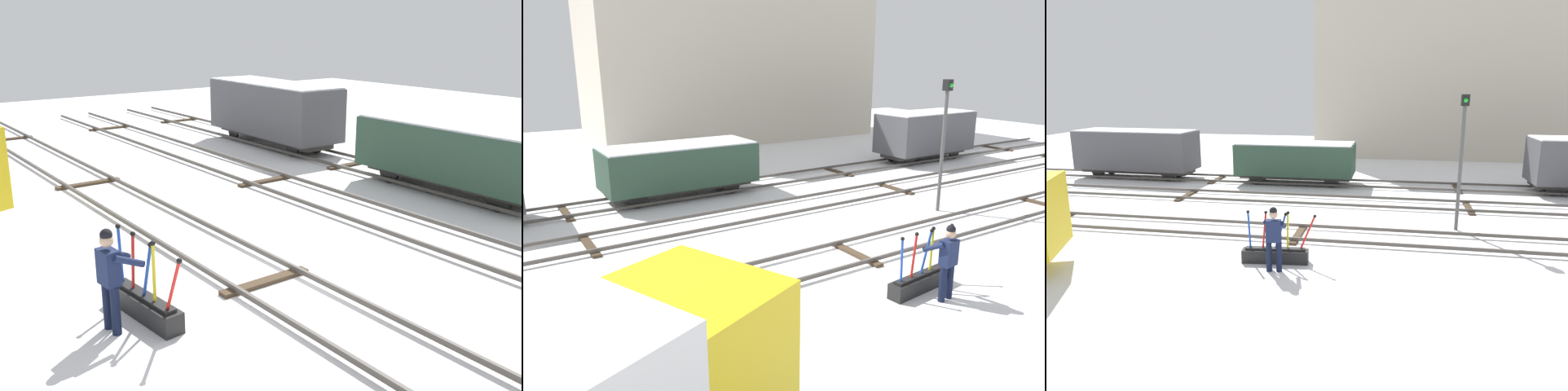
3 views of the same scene
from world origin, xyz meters
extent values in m
plane|color=white|center=(0.00, 0.00, 0.00)|extent=(60.00, 60.00, 0.00)
cube|color=#4C4742|center=(0.00, -0.72, 0.13)|extent=(44.00, 0.07, 0.10)
cube|color=#4C4742|center=(0.00, 0.72, 0.13)|extent=(44.00, 0.07, 0.10)
cube|color=#423323|center=(-8.80, 0.00, 0.04)|extent=(0.24, 1.94, 0.08)
cube|color=#423323|center=(0.00, 0.00, 0.04)|extent=(0.24, 1.94, 0.08)
cube|color=#4C4742|center=(0.00, 3.75, 0.13)|extent=(44.00, 0.07, 0.10)
cube|color=#4C4742|center=(0.00, 5.19, 0.13)|extent=(44.00, 0.07, 0.10)
cube|color=#423323|center=(-5.87, 4.47, 0.04)|extent=(0.24, 1.94, 0.08)
cube|color=#423323|center=(5.87, 4.47, 0.04)|extent=(0.24, 1.94, 0.08)
cube|color=#4C4742|center=(0.00, 7.35, 0.13)|extent=(44.00, 0.07, 0.10)
cube|color=#4C4742|center=(0.00, 8.79, 0.13)|extent=(44.00, 0.07, 0.10)
cube|color=#423323|center=(-5.87, 8.07, 0.04)|extent=(0.24, 1.94, 0.08)
cube|color=#423323|center=(5.87, 8.07, 0.04)|extent=(0.24, 1.94, 0.08)
cube|color=black|center=(-0.15, -2.40, 0.18)|extent=(1.83, 0.53, 0.36)
cube|color=black|center=(-0.15, -2.40, 0.39)|extent=(1.63, 0.35, 0.06)
cylinder|color=#1E47B7|center=(-0.84, -2.47, 0.88)|extent=(0.11, 0.07, 1.05)
sphere|color=black|center=(-0.86, -2.47, 1.41)|extent=(0.09, 0.09, 0.09)
cylinder|color=red|center=(-0.43, -2.43, 0.88)|extent=(0.16, 0.07, 1.05)
sphere|color=black|center=(-0.38, -2.43, 1.41)|extent=(0.09, 0.09, 0.09)
cylinder|color=#1E47B7|center=(0.00, -2.39, 0.86)|extent=(0.35, 0.09, 1.02)
sphere|color=black|center=(0.15, -2.37, 1.37)|extent=(0.09, 0.09, 0.09)
cylinder|color=yellow|center=(0.20, -2.37, 0.88)|extent=(0.08, 0.06, 1.05)
sphere|color=black|center=(0.21, -2.37, 1.41)|extent=(0.09, 0.09, 0.09)
cylinder|color=red|center=(0.72, -2.32, 0.85)|extent=(0.45, 0.10, 0.99)
sphere|color=black|center=(0.92, -2.30, 1.33)|extent=(0.09, 0.09, 0.09)
cylinder|color=#111831|center=(-0.15, -3.03, 0.40)|extent=(0.15, 0.15, 0.81)
cylinder|color=#111831|center=(0.11, -3.01, 0.40)|extent=(0.15, 0.15, 0.81)
cube|color=#192347|center=(-0.02, -3.02, 1.10)|extent=(0.40, 0.28, 0.57)
sphere|color=tan|center=(-0.02, -3.02, 1.53)|extent=(0.22, 0.22, 0.22)
sphere|color=black|center=(-0.02, -3.02, 1.62)|extent=(0.20, 0.20, 0.20)
cylinder|color=#192347|center=(-0.25, -2.80, 1.20)|extent=(0.16, 0.54, 0.35)
cylinder|color=#192347|center=(0.17, -2.76, 1.19)|extent=(0.16, 0.54, 0.33)
cube|color=black|center=(-5.54, -3.87, 1.83)|extent=(0.71, 1.67, 0.76)
cylinder|color=#4C4C4C|center=(5.05, 1.57, 2.04)|extent=(0.12, 0.12, 4.07)
cube|color=black|center=(5.05, 1.57, 4.25)|extent=(0.24, 0.24, 0.36)
sphere|color=green|center=(5.05, 1.44, 4.25)|extent=(0.14, 0.14, 0.14)
cube|color=beige|center=(6.64, 19.70, 6.13)|extent=(17.97, 5.98, 12.26)
cube|color=#2D2B28|center=(-1.76, 8.07, 0.40)|extent=(5.36, 1.36, 0.20)
cube|color=#284233|center=(-1.76, 8.07, 1.23)|extent=(5.65, 2.25, 1.45)
cube|color=silver|center=(-1.76, 8.07, 1.98)|extent=(5.53, 2.16, 0.06)
cylinder|color=black|center=(-3.59, 7.44, 0.35)|extent=(0.70, 0.10, 0.70)
cylinder|color=black|center=(-3.60, 8.67, 0.35)|extent=(0.70, 0.10, 0.70)
cylinder|color=black|center=(0.07, 7.46, 0.35)|extent=(0.70, 0.10, 0.70)
cylinder|color=black|center=(0.06, 8.69, 0.35)|extent=(0.70, 0.10, 0.70)
cylinder|color=black|center=(9.81, 7.42, 0.35)|extent=(0.70, 0.11, 0.70)
cylinder|color=black|center=(9.79, 8.66, 0.35)|extent=(0.70, 0.11, 0.70)
cube|color=#2D2B28|center=(-10.15, 8.07, 0.40)|extent=(5.86, 1.42, 0.20)
cube|color=#4C4C51|center=(-10.15, 8.07, 1.46)|extent=(6.20, 2.24, 1.91)
cube|color=silver|center=(-10.15, 8.07, 2.44)|extent=(6.07, 2.16, 0.06)
cylinder|color=black|center=(-12.16, 7.58, 0.35)|extent=(0.70, 0.12, 0.70)
cylinder|color=black|center=(-12.12, 8.69, 0.35)|extent=(0.70, 0.12, 0.70)
cylinder|color=black|center=(-8.18, 7.44, 0.35)|extent=(0.70, 0.12, 0.70)
cylinder|color=black|center=(-8.14, 8.56, 0.35)|extent=(0.70, 0.12, 0.70)
camera|label=1|loc=(8.25, -6.27, 4.74)|focal=41.43mm
camera|label=2|loc=(-8.32, -9.49, 5.09)|focal=34.43mm
camera|label=3|loc=(2.91, -14.12, 4.71)|focal=32.45mm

